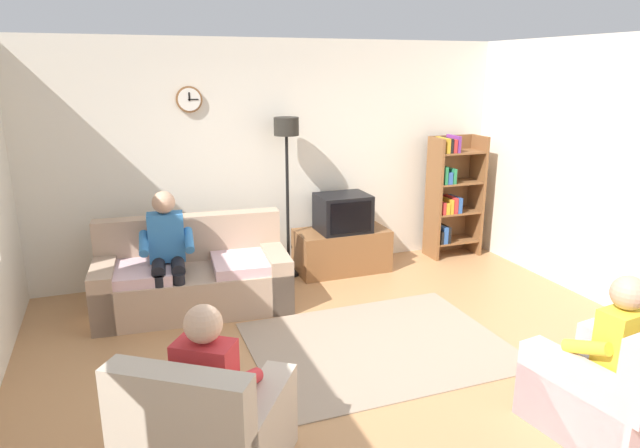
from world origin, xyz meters
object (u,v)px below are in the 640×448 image
Objects in this scene: tv_stand at (342,250)px; person_in_left_armchair at (214,380)px; armchair_near_window at (210,436)px; bookshelf at (451,195)px; couch at (193,278)px; floor_lamp at (287,153)px; armchair_near_bookshelf at (613,394)px; person_in_right_armchair at (607,345)px; tv at (343,213)px; person_on_couch at (167,248)px.

person_in_left_armchair reaches higher than tv_stand.
bookshelf is at bearing 40.33° from armchair_near_window.
bookshelf is at bearing 9.04° from couch.
armchair_near_bookshelf is (1.14, -3.60, -1.16)m from floor_lamp.
armchair_near_bookshelf is 0.33m from person_in_right_armchair.
tv is at bearing 13.52° from couch.
tv_stand is at bearing -177.34° from bookshelf.
couch is 1.76× the size of person_in_left_armchair.
couch is 3.28× the size of tv.
armchair_near_window is 0.33m from person_in_left_armchair.
person_in_right_armchair is (-1.05, -3.49, -0.20)m from bookshelf.
armchair_near_window is 2.64m from armchair_near_bookshelf.
person_on_couch reaches higher than person_in_left_armchair.
armchair_near_window is at bearing 169.23° from armchair_near_bookshelf.
floor_lamp is 3.45m from person_in_left_armchair.
bookshelf is 1.40× the size of person_in_left_armchair.
couch and armchair_near_window have the same top height.
bookshelf reaches higher than person_on_couch.
person_in_right_armchair is at bearing -72.16° from floor_lamp.
couch is 2.50m from person_in_left_armchair.
bookshelf reaches higher than person_in_right_armchair.
armchair_near_bookshelf is at bearing -81.86° from tv_stand.
armchair_near_bookshelf is at bearing -48.70° from person_on_couch.
couch is 1.76× the size of person_in_right_armchair.
floor_lamp is 1.49× the size of person_on_couch.
person_in_left_armchair is (-0.21, -2.47, 0.29)m from couch.
armchair_near_bookshelf is at bearing -81.85° from person_in_right_armchair.
person_in_left_armchair is at bearing -114.69° from floor_lamp.
tv_stand is 1.83× the size of tv.
couch is 1.25× the size of bookshelf.
floor_lamp is 3.79m from person_in_right_armchair.
tv_stand is 0.89× the size of person_on_couch.
person_in_right_armchair is (2.32, -2.95, 0.29)m from couch.
armchair_near_bookshelf is at bearing -106.23° from bookshelf.
armchair_near_window is (-0.26, -2.55, -0.02)m from couch.
tv is 3.54m from armchair_near_bookshelf.
tv_stand is at bearing 55.25° from person_in_left_armchair.
person_on_couch is at bearing -155.51° from couch.
person_in_right_armchair reaches higher than couch.
person_in_left_armchair is at bearing -124.75° from tv_stand.
tv_stand is 0.93× the size of armchair_near_window.
tv_stand is 1.36m from floor_lamp.
tv is (0.00, -0.02, 0.47)m from tv_stand.
person_on_couch is (-2.07, -0.57, 0.44)m from tv_stand.
armchair_near_bookshelf is at bearing -10.77° from armchair_near_window.
person_in_left_armchair is (0.05, 0.07, 0.32)m from armchair_near_window.
person_in_left_armchair reaches higher than armchair_near_bookshelf.
tv is at bearing 55.03° from armchair_near_window.
tv reaches higher than tv_stand.
couch is at bearing 128.17° from person_in_right_armchair.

